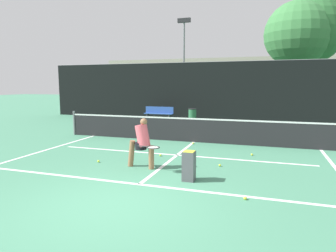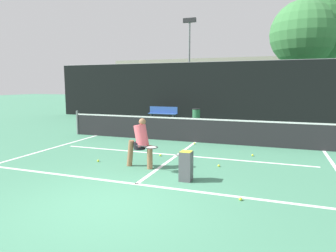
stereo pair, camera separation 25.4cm
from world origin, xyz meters
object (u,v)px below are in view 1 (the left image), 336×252
at_px(trash_bin, 192,115).
at_px(parked_car, 170,105).
at_px(player_practicing, 142,142).
at_px(ball_hopper, 189,165).
at_px(courtside_bench, 159,113).

xyz_separation_m(trash_bin, parked_car, (-3.17, 5.49, 0.18)).
bearing_deg(player_practicing, ball_hopper, -17.32).
relative_size(ball_hopper, parked_car, 0.17).
bearing_deg(trash_bin, ball_hopper, -76.66).
height_order(courtside_bench, parked_car, parked_car).
bearing_deg(parked_car, trash_bin, -59.98).
relative_size(player_practicing, ball_hopper, 1.92).
height_order(player_practicing, parked_car, parked_car).
xyz_separation_m(player_practicing, ball_hopper, (1.47, -0.66, -0.35)).
distance_m(ball_hopper, trash_bin, 10.94).
xyz_separation_m(ball_hopper, parked_car, (-5.70, 16.14, 0.22)).
xyz_separation_m(player_practicing, trash_bin, (-1.06, 9.99, -0.32)).
relative_size(courtside_bench, trash_bin, 2.25).
relative_size(player_practicing, trash_bin, 1.67).
xyz_separation_m(player_practicing, parked_car, (-4.23, 15.48, -0.13)).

